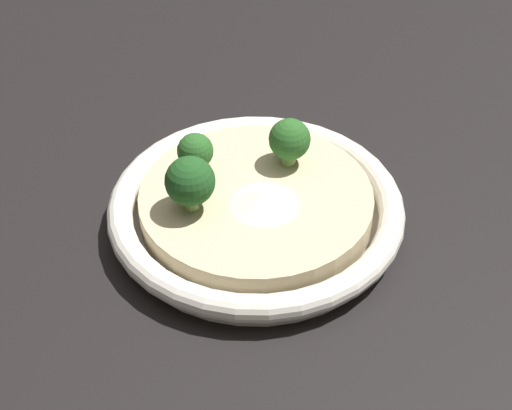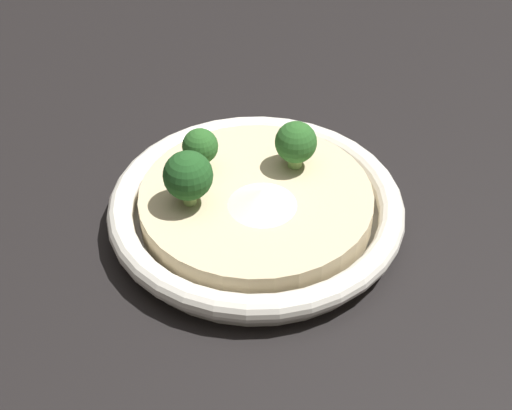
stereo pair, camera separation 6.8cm
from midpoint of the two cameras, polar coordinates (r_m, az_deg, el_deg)
The scene contains 6 objects.
ground_plane at distance 0.70m, azimuth -2.80°, elevation -1.54°, with size 6.00×6.00×0.00m, color black.
risotto_bowl at distance 0.68m, azimuth -2.85°, elevation -0.38°, with size 0.26×0.26×0.04m.
cheese_sprinkle at distance 0.65m, azimuth -2.71°, elevation 0.36°, with size 0.06×0.06×0.02m.
broccoli_front at distance 0.68m, azimuth -7.30°, elevation 3.70°, with size 0.03×0.03×0.04m.
broccoli_right at distance 0.64m, azimuth -7.85°, elevation 1.56°, with size 0.04×0.04×0.05m.
broccoli_left at distance 0.69m, azimuth -0.37°, elevation 4.63°, with size 0.04×0.04×0.04m.
Camera 1 is at (0.23, 0.46, 0.47)m, focal length 55.00 mm.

